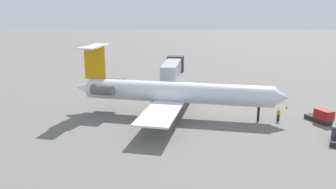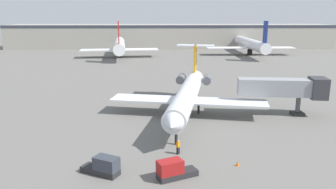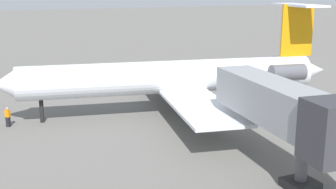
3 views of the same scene
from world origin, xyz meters
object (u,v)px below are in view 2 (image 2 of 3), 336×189
(baggage_tug_lead, at_px, (104,167))
(ground_crew_marshaller, at_px, (178,147))
(jet_bridge, at_px, (288,88))
(traffic_cone_near, at_px, (238,163))
(regional_jet, at_px, (188,93))
(baggage_tug_trailing, at_px, (173,170))
(parked_airliner_west_end, at_px, (119,46))
(parked_airliner_west_mid, at_px, (250,44))

(baggage_tug_lead, bearing_deg, ground_crew_marshaller, 31.90)
(jet_bridge, xyz_separation_m, traffic_cone_near, (-11.67, -17.76, -4.02))
(ground_crew_marshaller, height_order, baggage_tug_lead, baggage_tug_lead)
(regional_jet, xyz_separation_m, jet_bridge, (15.46, -0.17, 0.77))
(regional_jet, bearing_deg, baggage_tug_lead, -116.84)
(regional_jet, distance_m, ground_crew_marshaller, 15.20)
(baggage_tug_trailing, height_order, parked_airliner_west_end, parked_airliner_west_end)
(ground_crew_marshaller, xyz_separation_m, parked_airliner_west_end, (-16.67, 85.64, 3.37))
(regional_jet, bearing_deg, baggage_tug_trailing, -98.47)
(parked_airliner_west_end, height_order, parked_airliner_west_mid, parked_airliner_west_end)
(ground_crew_marshaller, distance_m, parked_airliner_west_mid, 97.20)
(baggage_tug_trailing, distance_m, parked_airliner_west_end, 92.73)
(ground_crew_marshaller, height_order, parked_airliner_west_mid, parked_airliner_west_mid)
(baggage_tug_lead, distance_m, parked_airliner_west_mid, 104.35)
(regional_jet, height_order, baggage_tug_lead, regional_jet)
(baggage_tug_trailing, bearing_deg, parked_airliner_west_mid, 71.14)
(parked_airliner_west_mid, bearing_deg, parked_airliner_west_end, -173.12)
(ground_crew_marshaller, bearing_deg, jet_bridge, 39.49)
(ground_crew_marshaller, relative_size, parked_airliner_west_mid, 0.04)
(traffic_cone_near, distance_m, parked_airliner_west_mid, 98.40)
(ground_crew_marshaller, height_order, traffic_cone_near, ground_crew_marshaller)
(baggage_tug_lead, relative_size, parked_airliner_west_mid, 0.11)
(baggage_tug_lead, distance_m, parked_airliner_west_end, 90.89)
(baggage_tug_lead, distance_m, baggage_tug_trailing, 6.90)
(regional_jet, relative_size, jet_bridge, 2.28)
(baggage_tug_trailing, distance_m, parked_airliner_west_mid, 102.79)
(baggage_tug_lead, bearing_deg, jet_bridge, 37.36)
(regional_jet, height_order, ground_crew_marshaller, regional_jet)
(jet_bridge, relative_size, ground_crew_marshaller, 8.01)
(ground_crew_marshaller, xyz_separation_m, baggage_tug_trailing, (-0.77, -5.66, -0.02))
(jet_bridge, distance_m, parked_airliner_west_mid, 78.34)
(ground_crew_marshaller, xyz_separation_m, baggage_tug_lead, (-7.60, -4.73, -0.02))
(jet_bridge, xyz_separation_m, parked_airliner_west_end, (-34.41, 71.02, -0.07))
(regional_jet, xyz_separation_m, baggage_tug_lead, (-9.88, -19.52, -2.69))
(parked_airliner_west_mid, bearing_deg, jet_bridge, -100.82)
(parked_airliner_west_end, bearing_deg, baggage_tug_lead, -84.27)
(baggage_tug_lead, bearing_deg, parked_airliner_west_mid, 67.42)
(regional_jet, bearing_deg, ground_crew_marshaller, -98.75)
(regional_jet, bearing_deg, jet_bridge, -0.65)
(baggage_tug_trailing, height_order, traffic_cone_near, baggage_tug_trailing)
(regional_jet, relative_size, ground_crew_marshaller, 18.27)
(jet_bridge, distance_m, ground_crew_marshaller, 23.24)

